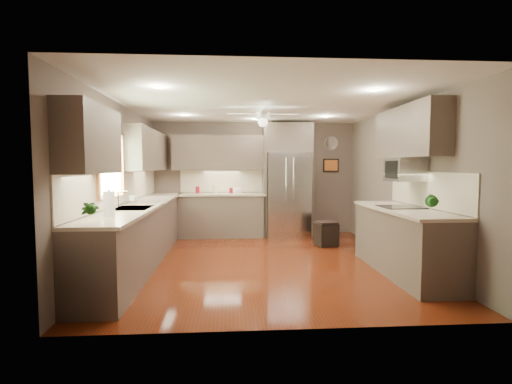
{
  "coord_description": "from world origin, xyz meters",
  "views": [
    {
      "loc": [
        -0.53,
        -5.85,
        1.53
      ],
      "look_at": [
        -0.09,
        0.6,
        1.08
      ],
      "focal_mm": 26.0,
      "sensor_mm": 36.0,
      "label": 1
    }
  ],
  "objects": [
    {
      "name": "stool",
      "position": [
        1.29,
        1.07,
        0.24
      ],
      "size": [
        0.44,
        0.44,
        0.46
      ],
      "color": "black",
      "rests_on": "ground"
    },
    {
      "name": "wall_clock",
      "position": [
        1.75,
        2.48,
        2.05
      ],
      "size": [
        0.3,
        0.03,
        0.3
      ],
      "color": "white",
      "rests_on": "wall_back"
    },
    {
      "name": "sink",
      "position": [
        -1.93,
        -0.5,
        0.91
      ],
      "size": [
        0.5,
        0.7,
        0.32
      ],
      "color": "silver",
      "rests_on": "left_run"
    },
    {
      "name": "left_run",
      "position": [
        -1.95,
        0.15,
        0.48
      ],
      "size": [
        0.65,
        4.7,
        1.45
      ],
      "color": "brown",
      "rests_on": "ground"
    },
    {
      "name": "back_run",
      "position": [
        -0.72,
        2.2,
        0.48
      ],
      "size": [
        1.85,
        0.65,
        1.45
      ],
      "color": "brown",
      "rests_on": "ground"
    },
    {
      "name": "wall_front",
      "position": [
        0.0,
        -2.5,
        1.25
      ],
      "size": [
        4.5,
        0.0,
        4.5
      ],
      "primitive_type": "plane",
      "rotation": [
        -1.57,
        0.0,
        0.0
      ],
      "color": "brown",
      "rests_on": "ground"
    },
    {
      "name": "soap_bottle",
      "position": [
        -2.06,
        0.12,
        1.03
      ],
      "size": [
        0.11,
        0.11,
        0.18
      ],
      "primitive_type": "imported",
      "rotation": [
        0.0,
        0.0,
        -0.34
      ],
      "color": "white",
      "rests_on": "left_run"
    },
    {
      "name": "right_run",
      "position": [
        1.93,
        -0.8,
        0.48
      ],
      "size": [
        0.7,
        2.2,
        1.45
      ],
      "color": "brown",
      "rests_on": "ground"
    },
    {
      "name": "ceiling_fan",
      "position": [
        -0.0,
        0.3,
        2.33
      ],
      "size": [
        1.18,
        1.18,
        0.32
      ],
      "color": "white",
      "rests_on": "ceiling"
    },
    {
      "name": "canister_a",
      "position": [
        -1.25,
        2.22,
        1.02
      ],
      "size": [
        0.12,
        0.12,
        0.15
      ],
      "primitive_type": "cylinder",
      "rotation": [
        0.0,
        0.0,
        0.35
      ],
      "color": "maroon",
      "rests_on": "back_run"
    },
    {
      "name": "wall_left",
      "position": [
        -2.25,
        0.0,
        1.25
      ],
      "size": [
        0.0,
        5.0,
        5.0
      ],
      "primitive_type": "plane",
      "rotation": [
        1.57,
        0.0,
        1.57
      ],
      "color": "brown",
      "rests_on": "ground"
    },
    {
      "name": "ceiling",
      "position": [
        0.0,
        0.0,
        2.5
      ],
      "size": [
        5.0,
        5.0,
        0.0
      ],
      "primitive_type": "plane",
      "rotation": [
        3.14,
        0.0,
        0.0
      ],
      "color": "white",
      "rests_on": "ground"
    },
    {
      "name": "canister_c",
      "position": [
        -0.88,
        2.25,
        1.03
      ],
      "size": [
        0.13,
        0.13,
        0.17
      ],
      "primitive_type": "cylinder",
      "rotation": [
        0.0,
        0.0,
        -0.29
      ],
      "color": "beige",
      "rests_on": "back_run"
    },
    {
      "name": "wall_back",
      "position": [
        0.0,
        2.5,
        1.25
      ],
      "size": [
        4.5,
        0.0,
        4.5
      ],
      "primitive_type": "plane",
      "rotation": [
        1.57,
        0.0,
        0.0
      ],
      "color": "brown",
      "rests_on": "ground"
    },
    {
      "name": "window",
      "position": [
        -2.22,
        -0.5,
        1.55
      ],
      "size": [
        0.05,
        1.12,
        0.92
      ],
      "color": "#BFF2B2",
      "rests_on": "wall_left"
    },
    {
      "name": "microwave",
      "position": [
        2.03,
        -0.55,
        1.48
      ],
      "size": [
        0.43,
        0.55,
        0.34
      ],
      "color": "silver",
      "rests_on": "wall_right"
    },
    {
      "name": "paper_towel",
      "position": [
        -1.97,
        -1.38,
        1.08
      ],
      "size": [
        0.13,
        0.13,
        0.33
      ],
      "color": "white",
      "rests_on": "left_run"
    },
    {
      "name": "potted_plant_left",
      "position": [
        -1.97,
        -2.03,
        1.1
      ],
      "size": [
        0.2,
        0.17,
        0.33
      ],
      "primitive_type": "imported",
      "rotation": [
        0.0,
        0.0,
        0.34
      ],
      "color": "#1B5117",
      "rests_on": "left_run"
    },
    {
      "name": "canister_d",
      "position": [
        -0.53,
        2.22,
        1.0
      ],
      "size": [
        0.09,
        0.09,
        0.12
      ],
      "primitive_type": "cylinder",
      "rotation": [
        0.0,
        0.0,
        0.18
      ],
      "color": "maroon",
      "rests_on": "back_run"
    },
    {
      "name": "framed_print",
      "position": [
        1.75,
        2.48,
        1.55
      ],
      "size": [
        0.36,
        0.03,
        0.3
      ],
      "color": "black",
      "rests_on": "wall_back"
    },
    {
      "name": "floor",
      "position": [
        0.0,
        0.0,
        0.0
      ],
      "size": [
        5.0,
        5.0,
        0.0
      ],
      "primitive_type": "plane",
      "color": "#481F09",
      "rests_on": "ground"
    },
    {
      "name": "uppers",
      "position": [
        -0.74,
        0.71,
        1.87
      ],
      "size": [
        4.5,
        4.7,
        0.95
      ],
      "color": "brown",
      "rests_on": "wall_left"
    },
    {
      "name": "refrigerator",
      "position": [
        0.7,
        2.16,
        1.19
      ],
      "size": [
        1.06,
        0.75,
        2.45
      ],
      "color": "silver",
      "rests_on": "ground"
    },
    {
      "name": "recessed_lights",
      "position": [
        -0.04,
        0.4,
        2.49
      ],
      "size": [
        2.84,
        3.14,
        0.01
      ],
      "color": "white",
      "rests_on": "ceiling"
    },
    {
      "name": "bowl",
      "position": [
        -0.38,
        2.2,
        0.97
      ],
      "size": [
        0.26,
        0.26,
        0.05
      ],
      "primitive_type": "imported",
      "rotation": [
        0.0,
        0.0,
        0.26
      ],
      "color": "beige",
      "rests_on": "back_run"
    },
    {
      "name": "potted_plant_right",
      "position": [
        1.92,
        -1.54,
        1.11
      ],
      "size": [
        0.23,
        0.21,
        0.34
      ],
      "primitive_type": "imported",
      "rotation": [
        0.0,
        0.0,
        -0.35
      ],
      "color": "#1B5117",
      "rests_on": "right_run"
    },
    {
      "name": "wall_right",
      "position": [
        2.25,
        0.0,
        1.25
      ],
      "size": [
        0.0,
        5.0,
        5.0
      ],
      "primitive_type": "plane",
      "rotation": [
        1.57,
        0.0,
        -1.57
      ],
      "color": "brown",
      "rests_on": "ground"
    }
  ]
}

